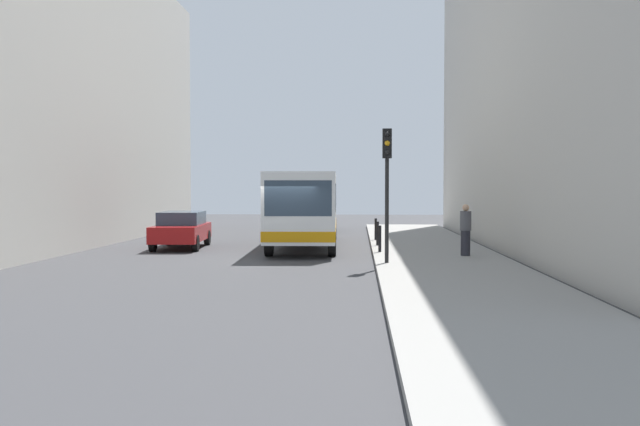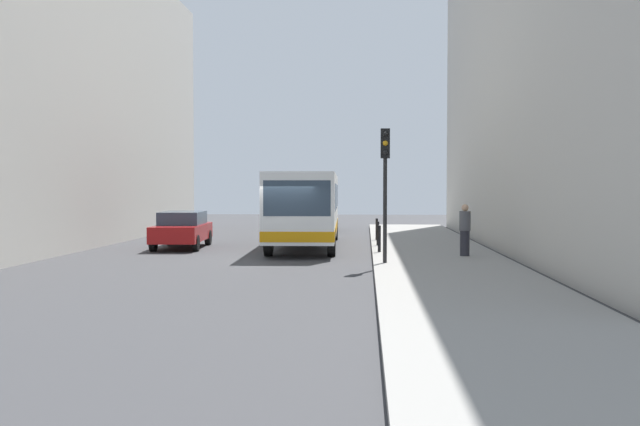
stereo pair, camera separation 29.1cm
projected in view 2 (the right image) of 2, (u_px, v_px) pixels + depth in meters
ground_plane at (280, 259)px, 24.09m from camera, size 80.00×80.00×0.00m
sidewalk at (437, 257)px, 23.74m from camera, size 4.40×40.00×0.15m
building_left at (14, 84)px, 28.59m from camera, size 7.00×32.00×13.47m
building_right at (586, 41)px, 27.03m from camera, size 7.00×32.00×16.34m
bus at (306, 205)px, 28.86m from camera, size 2.85×11.09×3.00m
car_beside_bus at (182, 229)px, 28.30m from camera, size 2.10×4.51×1.48m
car_behind_bus at (319, 217)px, 39.32m from camera, size 1.96×4.45×1.48m
traffic_light at (385, 170)px, 21.23m from camera, size 0.28×0.33×4.10m
bollard_near at (379, 239)px, 24.91m from camera, size 0.11×0.11×0.95m
bollard_mid at (378, 233)px, 27.80m from camera, size 0.11×0.11×0.95m
bollard_far at (377, 229)px, 30.69m from camera, size 0.11×0.11×0.95m
pedestrian_near_signal at (465, 230)px, 23.50m from camera, size 0.38×0.38×1.75m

